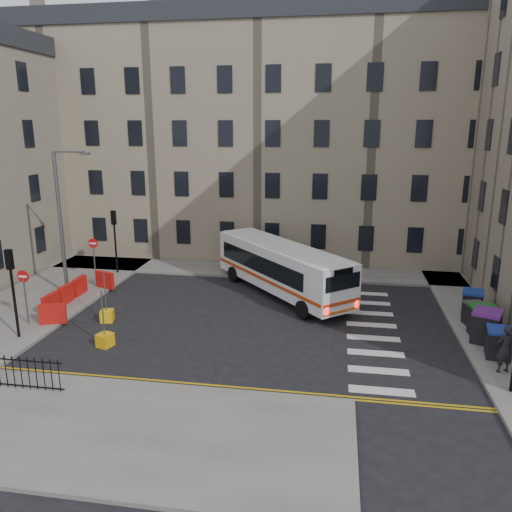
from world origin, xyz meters
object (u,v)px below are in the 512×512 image
(streetlamp, at_px, (60,222))
(wheelie_bin_d, at_px, (475,314))
(bollard_yellow, at_px, (107,316))
(bus, at_px, (281,266))
(bollard_chevron, at_px, (105,340))
(wheelie_bin_e, at_px, (472,303))
(pedestrian, at_px, (505,349))
(wheelie_bin_a, at_px, (498,343))
(wheelie_bin_b, at_px, (486,326))
(wheelie_bin_c, at_px, (484,322))

(streetlamp, xyz_separation_m, wheelie_bin_d, (21.85, -1.16, -3.62))
(streetlamp, relative_size, bollard_yellow, 13.57)
(bus, relative_size, bollard_chevron, 16.04)
(wheelie_bin_e, bearing_deg, pedestrian, -78.95)
(wheelie_bin_a, xyz_separation_m, wheelie_bin_e, (0.13, 4.86, 0.02))
(wheelie_bin_b, bearing_deg, wheelie_bin_d, 114.45)
(pedestrian, bearing_deg, bollard_yellow, -31.65)
(bollard_chevron, bearing_deg, pedestrian, 0.18)
(wheelie_bin_a, height_order, pedestrian, pedestrian)
(pedestrian, bearing_deg, wheelie_bin_c, -115.47)
(wheelie_bin_c, height_order, pedestrian, pedestrian)
(wheelie_bin_e, bearing_deg, wheelie_bin_d, -84.38)
(wheelie_bin_c, xyz_separation_m, wheelie_bin_e, (0.19, 2.83, -0.08))
(bollard_yellow, bearing_deg, wheelie_bin_e, 11.12)
(wheelie_bin_c, bearing_deg, streetlamp, 170.46)
(wheelie_bin_c, xyz_separation_m, pedestrian, (-0.15, -3.41, 0.25))
(pedestrian, bearing_deg, wheelie_bin_e, -116.08)
(streetlamp, bearing_deg, bus, 10.81)
(bollard_chevron, bearing_deg, bollard_yellow, 113.85)
(wheelie_bin_d, xyz_separation_m, bollard_chevron, (-16.64, -4.86, -0.41))
(bus, relative_size, bollard_yellow, 16.04)
(wheelie_bin_b, bearing_deg, pedestrian, -68.16)
(bus, xyz_separation_m, pedestrian, (9.66, -8.28, -0.56))
(wheelie_bin_b, height_order, wheelie_bin_c, wheelie_bin_b)
(streetlamp, xyz_separation_m, wheelie_bin_a, (21.94, -4.59, -3.57))
(wheelie_bin_d, bearing_deg, wheelie_bin_e, 68.06)
(bus, relative_size, pedestrian, 4.99)
(streetlamp, bearing_deg, wheelie_bin_b, -8.00)
(wheelie_bin_c, distance_m, bollard_chevron, 17.03)
(bus, distance_m, wheelie_bin_b, 11.19)
(bollard_yellow, bearing_deg, streetlamp, 140.59)
(wheelie_bin_e, height_order, bollard_chevron, wheelie_bin_e)
(wheelie_bin_d, height_order, wheelie_bin_e, wheelie_bin_e)
(bollard_chevron, bearing_deg, bus, 50.53)
(pedestrian, xyz_separation_m, bollard_yellow, (-17.73, 2.69, -0.82))
(pedestrian, relative_size, bollard_yellow, 3.22)
(streetlamp, bearing_deg, wheelie_bin_d, -3.05)
(wheelie_bin_b, bearing_deg, bollard_yellow, -155.01)
(wheelie_bin_d, relative_size, pedestrian, 0.62)
(bus, distance_m, bollard_chevron, 10.88)
(wheelie_bin_c, height_order, bollard_chevron, wheelie_bin_c)
(wheelie_bin_d, distance_m, bollard_chevron, 17.34)
(bollard_yellow, bearing_deg, bus, 34.68)
(bus, height_order, wheelie_bin_a, bus)
(streetlamp, bearing_deg, wheelie_bin_c, -6.69)
(streetlamp, height_order, wheelie_bin_a, streetlamp)
(wheelie_bin_c, xyz_separation_m, bollard_chevron, (-16.67, -3.46, -0.56))
(wheelie_bin_a, xyz_separation_m, wheelie_bin_d, (-0.09, 3.43, -0.06))
(streetlamp, height_order, wheelie_bin_e, streetlamp)
(bus, xyz_separation_m, bollard_chevron, (-6.86, -8.33, -1.37))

